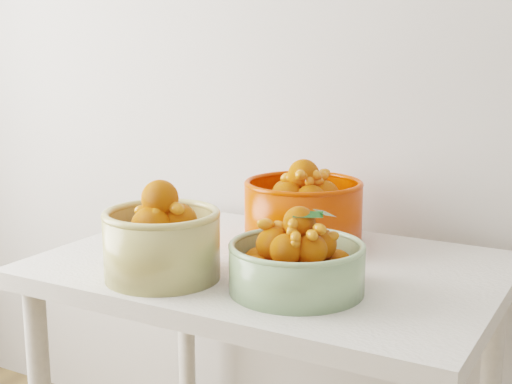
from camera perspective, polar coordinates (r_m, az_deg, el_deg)
table at (r=1.63m, az=1.23°, el=-8.78°), size 1.00×0.70×0.75m
bowl_cream at (r=1.48m, az=-7.54°, el=-3.90°), size 0.29×0.29×0.21m
bowl_green at (r=1.40m, az=3.25°, el=-5.64°), size 0.32×0.32×0.17m
bowl_orange at (r=1.73m, az=3.80°, el=-1.47°), size 0.35×0.35×0.21m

